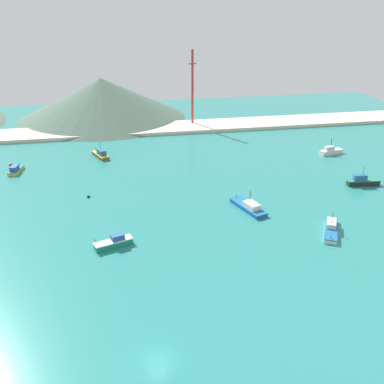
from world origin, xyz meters
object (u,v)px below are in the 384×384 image
object	(u,v)px
fishing_boat_5	(101,154)
buoy_0	(88,197)
fishing_boat_4	(331,229)
fishing_boat_8	(331,151)
buoy_2	(11,165)
fishing_boat_7	(114,242)
fishing_boat_9	(16,170)
fishing_boat_11	(362,181)
radio_tower	(192,88)
fishing_boat_10	(249,207)

from	to	relation	value
fishing_boat_5	buoy_0	world-z (taller)	fishing_boat_5
fishing_boat_4	buoy_0	bearing A→B (deg)	150.99
fishing_boat_8	buoy_2	xyz separation A→B (m)	(-98.02, 8.60, -0.78)
fishing_boat_7	fishing_boat_9	world-z (taller)	fishing_boat_7
fishing_boat_11	buoy_2	distance (m)	99.76
fishing_boat_7	fishing_boat_9	distance (m)	53.65
fishing_boat_4	fishing_boat_7	distance (m)	44.93
fishing_boat_5	buoy_2	distance (m)	26.41
fishing_boat_11	buoy_2	bearing A→B (deg)	159.97
fishing_boat_8	fishing_boat_11	bearing A→B (deg)	-99.54
fishing_boat_7	fishing_boat_8	world-z (taller)	fishing_boat_8
fishing_boat_5	fishing_boat_7	size ratio (longest dim) A/B	1.10
fishing_boat_11	buoy_2	size ratio (longest dim) A/B	8.18
fishing_boat_9	buoy_0	size ratio (longest dim) A/B	9.06
fishing_boat_11	radio_tower	xyz separation A→B (m)	(-31.96, 68.49, 13.52)
fishing_boat_8	buoy_2	world-z (taller)	fishing_boat_8
fishing_boat_7	fishing_boat_11	xyz separation A→B (m)	(65.20, 19.08, 0.19)
fishing_boat_8	buoy_0	size ratio (longest dim) A/B	9.94
fishing_boat_9	fishing_boat_10	bearing A→B (deg)	-32.23
fishing_boat_9	fishing_boat_11	size ratio (longest dim) A/B	0.85
fishing_boat_7	fishing_boat_8	distance (m)	82.60
buoy_0	fishing_boat_8	bearing A→B (deg)	14.57
fishing_boat_8	buoy_0	xyz separation A→B (m)	(-75.00, -19.49, -0.82)
fishing_boat_10	fishing_boat_7	bearing A→B (deg)	-161.02
fishing_boat_5	fishing_boat_8	distance (m)	72.56
fishing_boat_8	buoy_2	distance (m)	98.40
radio_tower	fishing_boat_4	bearing A→B (deg)	-82.68
fishing_boat_8	radio_tower	bearing A→B (deg)	130.19
fishing_boat_9	fishing_boat_5	bearing A→B (deg)	20.11
fishing_boat_11	fishing_boat_10	bearing A→B (deg)	-166.22
fishing_boat_7	fishing_boat_8	xyz separation A→B (m)	(69.49, 44.64, 0.08)
buoy_0	fishing_boat_10	bearing A→B (deg)	-21.34
fishing_boat_9	radio_tower	size ratio (longest dim) A/B	0.26
buoy_0	radio_tower	size ratio (longest dim) A/B	0.03
fishing_boat_4	fishing_boat_9	distance (m)	86.55
fishing_boat_4	fishing_boat_7	world-z (taller)	fishing_boat_4
radio_tower	buoy_2	bearing A→B (deg)	-150.94
fishing_boat_8	buoy_0	world-z (taller)	fishing_boat_8
fishing_boat_4	fishing_boat_7	xyz separation A→B (m)	(-44.84, 2.77, 0.16)
fishing_boat_10	fishing_boat_11	bearing A→B (deg)	13.78
fishing_boat_4	buoy_0	size ratio (longest dim) A/B	12.98
fishing_boat_4	buoy_2	bearing A→B (deg)	142.64
fishing_boat_5	fishing_boat_11	bearing A→B (deg)	-28.46
fishing_boat_7	buoy_0	distance (m)	25.76
fishing_boat_5	radio_tower	bearing A→B (deg)	42.00
buoy_2	radio_tower	xyz separation A→B (m)	(61.76, 34.33, 14.41)
fishing_boat_7	fishing_boat_8	bearing A→B (deg)	32.72
fishing_boat_4	fishing_boat_10	world-z (taller)	fishing_boat_10
fishing_boat_10	radio_tower	bearing A→B (deg)	88.56
fishing_boat_11	fishing_boat_5	bearing A→B (deg)	151.54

